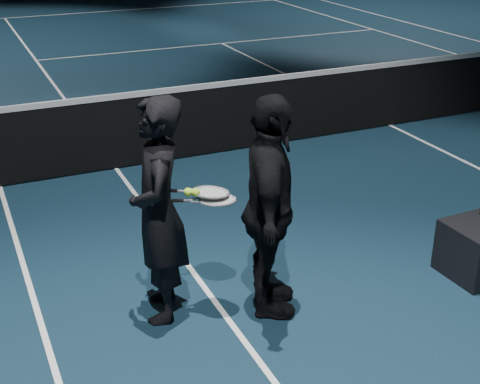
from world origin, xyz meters
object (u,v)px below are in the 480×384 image
object	(u,v)px
racket_lower	(217,200)
tennis_balls	(191,190)
racket_upper	(211,192)
player_a	(159,211)
player_b	(269,209)

from	to	relation	value
racket_lower	tennis_balls	distance (m)	0.21
racket_upper	player_a	bearing A→B (deg)	-178.29
player_b	racket_lower	world-z (taller)	player_b
player_a	tennis_balls	size ratio (longest dim) A/B	15.11
racket_upper	player_b	bearing A→B (deg)	-9.08
player_a	racket_lower	bearing A→B (deg)	85.48
racket_lower	tennis_balls	world-z (taller)	tennis_balls
player_a	racket_upper	xyz separation A→B (m)	(0.39, -0.11, 0.13)
player_b	tennis_balls	xyz separation A→B (m)	(-0.55, 0.22, 0.17)
tennis_balls	racket_lower	bearing A→B (deg)	-22.65
racket_lower	tennis_balls	bearing A→B (deg)	178.53
player_b	tennis_balls	bearing A→B (deg)	93.40
tennis_balls	player_a	bearing A→B (deg)	159.94
racket_lower	player_a	bearing A→B (deg)	-180.00
player_a	racket_upper	world-z (taller)	player_a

